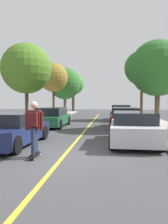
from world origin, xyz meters
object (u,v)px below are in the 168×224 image
object	(u,v)px
street_tree_left_nearest	(26,69)
street_tree_left_far	(65,84)
skateboarder	(34,125)
street_tree_left_near	(53,78)
parked_car_left_near	(52,117)
street_tree_left_farthest	(73,84)
parked_car_left_nearest	(12,129)
parked_car_right_far	(121,113)
street_tree_right_near	(142,68)
parked_car_right_nearest	(134,128)
skateboard	(35,155)
parked_car_right_near	(125,118)
street_tree_right_nearest	(158,68)

from	to	relation	value
street_tree_left_nearest	street_tree_left_far	distance (m)	14.07
skateboarder	street_tree_left_near	bearing A→B (deg)	102.00
parked_car_left_near	street_tree_left_farthest	size ratio (longest dim) A/B	0.71
parked_car_left_nearest	parked_car_right_far	distance (m)	13.31
parked_car_right_far	street_tree_left_farthest	distance (m)	17.56
street_tree_right_near	skateboarder	bearing A→B (deg)	-109.23
street_tree_left_nearest	street_tree_right_near	distance (m)	10.97
street_tree_left_nearest	street_tree_left_near	distance (m)	7.90
street_tree_left_far	parked_car_left_nearest	bearing A→B (deg)	-84.66
parked_car_right_far	street_tree_left_nearest	world-z (taller)	street_tree_left_nearest
street_tree_left_near	street_tree_left_farthest	distance (m)	13.09
street_tree_left_nearest	street_tree_left_farthest	bearing A→B (deg)	90.00
parked_car_right_nearest	skateboard	size ratio (longest dim) A/B	4.92
parked_car_left_nearest	street_tree_left_far	bearing A→B (deg)	95.34
street_tree_right_near	skateboarder	xyz separation A→B (m)	(-5.35, -15.32, -3.81)
parked_car_right_near	street_tree_left_far	world-z (taller)	street_tree_left_far
parked_car_right_nearest	street_tree_right_near	bearing A→B (deg)	81.01
street_tree_left_near	parked_car_left_nearest	bearing A→B (deg)	-82.47
parked_car_left_nearest	street_tree_left_farthest	distance (m)	28.34
street_tree_left_nearest	skateboarder	xyz separation A→B (m)	(3.59, -9.00, -3.04)
parked_car_right_nearest	street_tree_left_farthest	xyz separation A→B (m)	(-6.97, 27.14, 3.81)
parked_car_left_near	skateboarder	distance (m)	8.77
street_tree_right_near	parked_car_right_near	bearing A→B (deg)	-105.78
parked_car_left_near	skateboard	bearing A→B (deg)	-79.31
parked_car_left_near	parked_car_right_near	bearing A→B (deg)	-3.12
parked_car_left_nearest	skateboarder	bearing A→B (deg)	-50.61
parked_car_right_near	skateboarder	bearing A→B (deg)	-112.02
street_tree_left_far	skateboarder	bearing A→B (deg)	-81.15
street_tree_left_farthest	skateboard	size ratio (longest dim) A/B	7.20
street_tree_left_nearest	street_tree_left_near	size ratio (longest dim) A/B	1.02
parked_car_left_near	street_tree_left_farthest	world-z (taller)	street_tree_left_farthest
parked_car_left_nearest	parked_car_left_near	distance (m)	6.64
parked_car_left_nearest	parked_car_right_near	bearing A→B (deg)	51.91
street_tree_right_nearest	skateboard	xyz separation A→B (m)	(-5.35, -7.98, -3.75)
parked_car_left_nearest	parked_car_right_near	distance (m)	8.09
parked_car_right_nearest	street_tree_left_far	world-z (taller)	street_tree_left_far
parked_car_left_nearest	skateboarder	distance (m)	2.59
street_tree_left_far	skateboarder	distance (m)	23.54
street_tree_left_far	skateboard	distance (m)	23.65
street_tree_left_nearest	street_tree_left_near	xyz separation A→B (m)	(0.00, 7.89, 0.15)
parked_car_right_near	street_tree_right_near	bearing A→B (deg)	74.22
parked_car_left_nearest	parked_car_right_near	world-z (taller)	parked_car_right_near
parked_car_right_near	street_tree_left_nearest	bearing A→B (deg)	174.55
street_tree_right_near	parked_car_left_near	bearing A→B (deg)	-136.08
street_tree_left_farthest	street_tree_right_near	size ratio (longest dim) A/B	0.96
parked_car_left_nearest	street_tree_left_near	xyz separation A→B (m)	(-1.97, 14.93, 3.61)
street_tree_left_far	street_tree_right_nearest	distance (m)	17.52
street_tree_right_near	skateboarder	distance (m)	16.67
street_tree_left_nearest	street_tree_right_near	bearing A→B (deg)	35.25
parked_car_right_near	street_tree_right_near	world-z (taller)	street_tree_right_near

